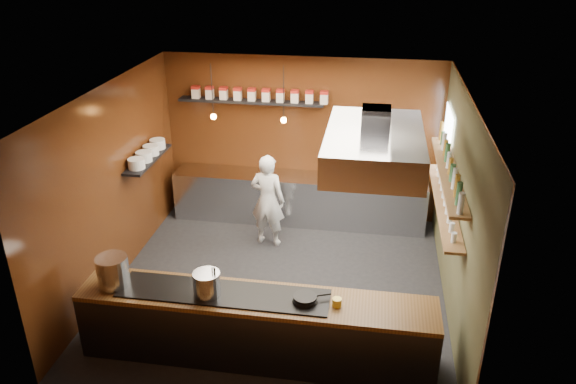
% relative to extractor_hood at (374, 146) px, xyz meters
% --- Properties ---
extents(floor, '(5.00, 5.00, 0.00)m').
position_rel_extractor_hood_xyz_m(floor, '(-1.30, 0.40, -2.51)').
color(floor, black).
rests_on(floor, ground).
extents(back_wall, '(5.00, 0.00, 5.00)m').
position_rel_extractor_hood_xyz_m(back_wall, '(-1.30, 2.90, -1.01)').
color(back_wall, '#3C160B').
rests_on(back_wall, ground).
extents(left_wall, '(0.00, 5.00, 5.00)m').
position_rel_extractor_hood_xyz_m(left_wall, '(-3.80, 0.40, -1.01)').
color(left_wall, '#3C160B').
rests_on(left_wall, ground).
extents(right_wall, '(0.00, 5.00, 5.00)m').
position_rel_extractor_hood_xyz_m(right_wall, '(1.20, 0.40, -1.01)').
color(right_wall, '#484829').
rests_on(right_wall, ground).
extents(ceiling, '(5.00, 5.00, 0.00)m').
position_rel_extractor_hood_xyz_m(ceiling, '(-1.30, 0.40, 0.49)').
color(ceiling, silver).
rests_on(ceiling, back_wall).
extents(window_pane, '(0.00, 1.00, 1.00)m').
position_rel_extractor_hood_xyz_m(window_pane, '(1.15, 2.10, -0.61)').
color(window_pane, white).
rests_on(window_pane, right_wall).
extents(prep_counter, '(4.60, 0.65, 0.90)m').
position_rel_extractor_hood_xyz_m(prep_counter, '(-1.30, 2.57, -2.06)').
color(prep_counter, silver).
rests_on(prep_counter, floor).
extents(pass_counter, '(4.40, 0.72, 0.94)m').
position_rel_extractor_hood_xyz_m(pass_counter, '(-1.30, -1.20, -2.04)').
color(pass_counter, '#38383D').
rests_on(pass_counter, floor).
extents(tin_shelf, '(2.60, 0.26, 0.04)m').
position_rel_extractor_hood_xyz_m(tin_shelf, '(-2.20, 2.76, -0.31)').
color(tin_shelf, black).
rests_on(tin_shelf, back_wall).
extents(plate_shelf, '(0.30, 1.40, 0.04)m').
position_rel_extractor_hood_xyz_m(plate_shelf, '(-3.64, 1.40, -0.96)').
color(plate_shelf, black).
rests_on(plate_shelf, left_wall).
extents(bottle_shelf_upper, '(0.26, 2.80, 0.04)m').
position_rel_extractor_hood_xyz_m(bottle_shelf_upper, '(1.04, 0.70, -0.59)').
color(bottle_shelf_upper, olive).
rests_on(bottle_shelf_upper, right_wall).
extents(bottle_shelf_lower, '(0.26, 2.80, 0.04)m').
position_rel_extractor_hood_xyz_m(bottle_shelf_lower, '(1.04, 0.70, -1.06)').
color(bottle_shelf_lower, olive).
rests_on(bottle_shelf_lower, right_wall).
extents(extractor_hood, '(1.20, 2.00, 0.72)m').
position_rel_extractor_hood_xyz_m(extractor_hood, '(0.00, 0.00, 0.00)').
color(extractor_hood, '#38383D').
rests_on(extractor_hood, ceiling).
extents(pendant_left, '(0.10, 0.10, 0.95)m').
position_rel_extractor_hood_xyz_m(pendant_left, '(-2.70, 2.10, -0.35)').
color(pendant_left, black).
rests_on(pendant_left, ceiling).
extents(pendant_right, '(0.10, 0.10, 0.95)m').
position_rel_extractor_hood_xyz_m(pendant_right, '(-1.50, 2.10, -0.35)').
color(pendant_right, black).
rests_on(pendant_right, ceiling).
extents(storage_tins, '(2.43, 0.13, 0.22)m').
position_rel_extractor_hood_xyz_m(storage_tins, '(-2.05, 2.76, -0.17)').
color(storage_tins, beige).
rests_on(storage_tins, tin_shelf).
extents(plate_stacks, '(0.26, 1.16, 0.16)m').
position_rel_extractor_hood_xyz_m(plate_stacks, '(-3.64, 1.40, -0.86)').
color(plate_stacks, silver).
rests_on(plate_stacks, plate_shelf).
extents(bottles, '(0.06, 2.66, 0.24)m').
position_rel_extractor_hood_xyz_m(bottles, '(1.04, 0.70, -0.45)').
color(bottles, silver).
rests_on(bottles, bottle_shelf_upper).
extents(wine_glasses, '(0.07, 2.37, 0.13)m').
position_rel_extractor_hood_xyz_m(wine_glasses, '(1.04, 0.70, -0.97)').
color(wine_glasses, silver).
rests_on(wine_glasses, bottle_shelf_lower).
extents(stockpot_large, '(0.51, 0.51, 0.38)m').
position_rel_extractor_hood_xyz_m(stockpot_large, '(-3.09, -1.24, -1.37)').
color(stockpot_large, silver).
rests_on(stockpot_large, pass_counter).
extents(stockpot_small, '(0.40, 0.40, 0.31)m').
position_rel_extractor_hood_xyz_m(stockpot_small, '(-1.88, -1.27, -1.41)').
color(stockpot_small, '#B7B9BE').
rests_on(stockpot_small, pass_counter).
extents(utensil_crock, '(0.16, 0.16, 0.16)m').
position_rel_extractor_hood_xyz_m(utensil_crock, '(-1.79, -1.26, -1.48)').
color(utensil_crock, silver).
rests_on(utensil_crock, pass_counter).
extents(frying_pan, '(0.46, 0.30, 0.08)m').
position_rel_extractor_hood_xyz_m(frying_pan, '(-0.69, -1.22, -1.53)').
color(frying_pan, black).
rests_on(frying_pan, pass_counter).
extents(butter_jar, '(0.13, 0.13, 0.10)m').
position_rel_extractor_hood_xyz_m(butter_jar, '(-0.31, -1.22, -1.53)').
color(butter_jar, yellow).
rests_on(butter_jar, pass_counter).
extents(espresso_machine, '(0.40, 0.39, 0.37)m').
position_rel_extractor_hood_xyz_m(espresso_machine, '(0.14, 2.63, -1.42)').
color(espresso_machine, black).
rests_on(espresso_machine, prep_counter).
extents(chef, '(0.65, 0.48, 1.63)m').
position_rel_extractor_hood_xyz_m(chef, '(-1.71, 1.67, -1.69)').
color(chef, silver).
rests_on(chef, floor).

